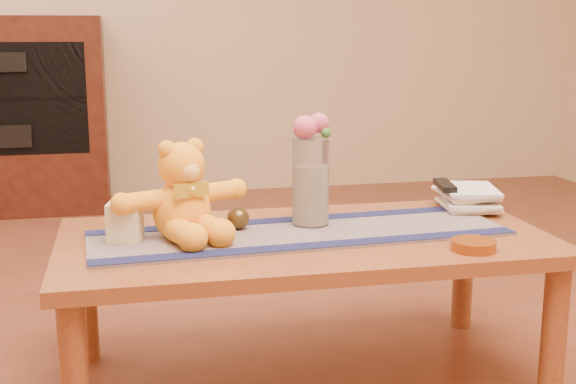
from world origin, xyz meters
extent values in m
plane|color=#5E2C1A|center=(0.00, 0.00, 0.00)|extent=(5.50, 5.50, 0.00)
cube|color=brown|center=(0.00, 0.00, 0.43)|extent=(1.40, 0.70, 0.04)
cylinder|color=brown|center=(-0.64, -0.29, 0.21)|extent=(0.07, 0.07, 0.41)
cylinder|color=brown|center=(0.64, -0.29, 0.21)|extent=(0.07, 0.07, 0.41)
cylinder|color=brown|center=(-0.64, 0.29, 0.21)|extent=(0.07, 0.07, 0.41)
cylinder|color=brown|center=(0.64, 0.29, 0.21)|extent=(0.07, 0.07, 0.41)
cube|color=#171941|center=(-0.01, 0.01, 0.45)|extent=(1.22, 0.42, 0.01)
cube|color=#15183F|center=(0.00, -0.14, 0.46)|extent=(1.20, 0.13, 0.00)
cube|color=#15183F|center=(-0.02, 0.15, 0.46)|extent=(1.20, 0.13, 0.00)
cube|color=beige|center=(-0.51, 0.03, 0.51)|extent=(0.11, 0.11, 0.11)
cylinder|color=black|center=(-0.51, 0.03, 0.57)|extent=(0.00, 0.00, 0.01)
cylinder|color=silver|center=(0.04, 0.09, 0.59)|extent=(0.11, 0.11, 0.26)
cylinder|color=beige|center=(0.04, 0.09, 0.55)|extent=(0.09, 0.09, 0.18)
sphere|color=#D64B6C|center=(0.02, 0.08, 0.75)|extent=(0.07, 0.07, 0.07)
sphere|color=#D64B6C|center=(0.06, 0.09, 0.76)|extent=(0.06, 0.06, 0.06)
sphere|color=#4C4CA4|center=(0.05, 0.12, 0.75)|extent=(0.04, 0.04, 0.04)
sphere|color=#4C4CA4|center=(0.01, 0.11, 0.74)|extent=(0.04, 0.04, 0.04)
sphere|color=#33662D|center=(0.08, 0.07, 0.74)|extent=(0.03, 0.03, 0.03)
sphere|color=#433316|center=(-0.18, 0.08, 0.49)|extent=(0.08, 0.08, 0.06)
imported|color=#F9E2C1|center=(0.52, 0.21, 0.46)|extent=(0.20, 0.24, 0.02)
imported|color=#F9E2C1|center=(0.52, 0.20, 0.48)|extent=(0.22, 0.26, 0.02)
imported|color=#F9E2C1|center=(0.51, 0.21, 0.50)|extent=(0.18, 0.24, 0.02)
imported|color=#F9E2C1|center=(0.52, 0.20, 0.52)|extent=(0.21, 0.26, 0.02)
cube|color=black|center=(0.51, 0.20, 0.54)|extent=(0.07, 0.17, 0.02)
cylinder|color=#BF5914|center=(0.41, -0.24, 0.46)|extent=(0.14, 0.14, 0.03)
camera|label=1|loc=(-0.49, -2.05, 1.04)|focal=47.27mm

